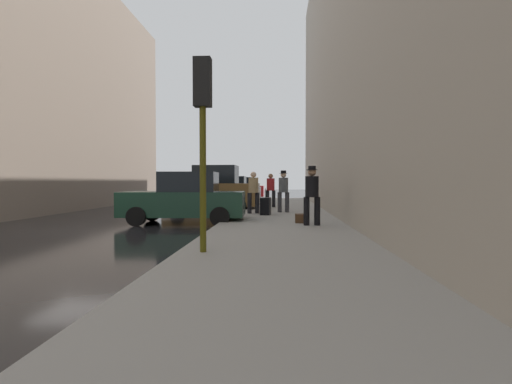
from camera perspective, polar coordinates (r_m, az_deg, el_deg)
The scene contains 14 objects.
ground_plane at distance 13.19m, azimuth -23.46°, elevation -4.98°, with size 120.00×120.00×0.00m, color black.
sidewalk at distance 11.78m, azimuth 3.71°, elevation -5.26°, with size 4.00×40.00×0.15m, color gray.
parked_dark_green_sedan at distance 14.08m, azimuth -10.12°, elevation -1.01°, with size 4.26×2.18×1.79m.
parked_bronze_suv at distance 19.90m, azimuth -6.15°, elevation 0.27°, with size 4.65×2.17×2.25m.
parked_gray_coupe at distance 25.78m, azimuth -3.98°, elevation 0.16°, with size 4.23×2.12×1.79m.
parked_red_hatchback at distance 31.67m, azimuth -2.62°, elevation 0.41°, with size 4.21×2.08×1.79m.
fire_hydrant at distance 19.68m, azimuth -0.97°, elevation -1.29°, with size 0.42×0.22×0.70m.
traffic_light at distance 7.61m, azimuth -7.61°, elevation 11.29°, with size 0.32×0.32×3.60m.
pedestrian_in_tan_coat at distance 16.37m, azimuth -0.38°, elevation 0.26°, with size 0.53×0.47×1.71m.
pedestrian_with_beanie at distance 17.00m, azimuth 3.93°, elevation 0.41°, with size 0.51×0.43×1.78m.
pedestrian_with_fedora at distance 12.02m, azimuth 7.99°, elevation -0.06°, with size 0.51×0.43×1.78m.
pedestrian_in_red_jacket at distance 20.43m, azimuth 2.10°, elevation 0.52°, with size 0.52×0.46×1.71m.
rolling_suitcase at distance 15.71m, azimuth 1.38°, elevation -2.03°, with size 0.43×0.60×1.04m.
duffel_bag at distance 12.83m, azimuth 6.35°, elevation -3.74°, with size 0.32×0.44×0.28m.
Camera 1 is at (5.91, -11.70, 1.47)m, focal length 28.00 mm.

